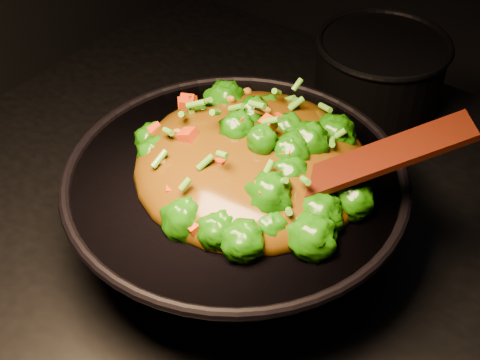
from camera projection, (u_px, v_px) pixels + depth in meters
The scene contains 4 objects.
wok at pixel (236, 209), 0.93m from camera, with size 0.45×0.45×0.13m, color black, non-canonical shape.
stir_fry at pixel (253, 137), 0.86m from camera, with size 0.32×0.32×0.11m, color #1A6006, non-canonical shape.
spatula at pixel (339, 172), 0.81m from camera, with size 0.33×0.05×0.01m, color #391405.
back_pot at pixel (379, 72), 1.18m from camera, with size 0.22×0.22×0.13m, color black.
Camera 1 is at (0.36, -0.63, 1.62)m, focal length 50.00 mm.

